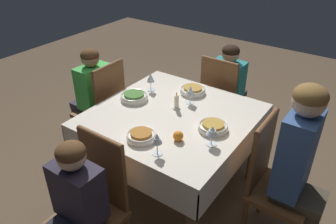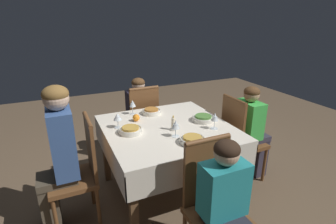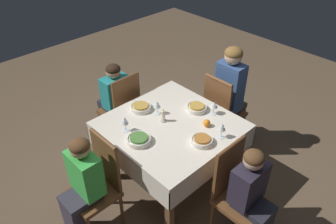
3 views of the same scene
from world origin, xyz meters
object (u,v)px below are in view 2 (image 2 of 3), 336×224
object	(u,v)px
person_adult_denim	(58,152)
bowl_east	(130,130)
person_child_dark	(138,112)
person_child_teal	(228,210)
chair_west	(239,137)
wine_glass_south	(132,104)
bowl_west	(203,118)
orange_fruit	(136,118)
dining_table	(167,136)
chair_north	(213,201)
chair_east	(80,169)
chair_south	(142,120)
person_child_green	(252,129)
wine_glass_north	(176,125)
bowl_north	(192,140)
candle_centerpiece	(173,125)
wine_glass_west	(215,118)
wine_glass_east	(118,117)
bowl_south	(151,111)

from	to	relation	value
person_adult_denim	bowl_east	distance (m)	0.61
person_child_dark	person_child_teal	xyz separation A→B (m)	(0.04, 1.96, 0.01)
chair_west	wine_glass_south	xyz separation A→B (m)	(1.01, -0.51, 0.35)
bowl_west	orange_fruit	size ratio (longest dim) A/B	3.15
dining_table	chair_north	world-z (taller)	chair_north
chair_west	wine_glass_south	bearing A→B (deg)	62.94
chair_east	chair_south	xyz separation A→B (m)	(-0.83, -0.82, 0.00)
person_child_green	wine_glass_north	size ratio (longest dim) A/B	7.08
chair_north	bowl_north	bearing A→B (deg)	80.88
chair_south	bowl_east	size ratio (longest dim) A/B	4.61
chair_north	candle_centerpiece	xyz separation A→B (m)	(-0.04, -0.73, 0.29)
person_adult_denim	chair_north	bearing A→B (deg)	49.39
chair_east	wine_glass_north	bearing A→B (deg)	75.16
chair_west	wine_glass_west	xyz separation A→B (m)	(0.44, 0.16, 0.35)
person_child_dark	wine_glass_south	bearing A→B (deg)	67.49
person_adult_denim	wine_glass_north	distance (m)	0.97
chair_north	wine_glass_west	size ratio (longest dim) A/B	6.16
person_child_dark	candle_centerpiece	size ratio (longest dim) A/B	7.20
person_child_teal	wine_glass_north	size ratio (longest dim) A/B	6.92
chair_west	bowl_east	world-z (taller)	chair_west
person_child_green	candle_centerpiece	distance (m)	0.98
candle_centerpiece	wine_glass_east	bearing A→B (deg)	-29.83
chair_east	bowl_west	bearing A→B (deg)	89.91
person_adult_denim	bowl_south	distance (m)	1.03
chair_east	person_child_green	distance (m)	1.78
chair_north	candle_centerpiece	distance (m)	0.79
chair_east	candle_centerpiece	world-z (taller)	chair_east
chair_west	person_child_teal	world-z (taller)	person_child_teal
chair_east	wine_glass_east	xyz separation A→B (m)	(-0.39, -0.18, 0.34)
person_child_green	bowl_east	bearing A→B (deg)	86.68
chair_west	bowl_north	bearing A→B (deg)	112.66
wine_glass_south	person_child_green	bearing A→B (deg)	156.25
person_child_teal	person_child_dark	bearing A→B (deg)	88.78
bowl_east	orange_fruit	distance (m)	0.27
orange_fruit	candle_centerpiece	bearing A→B (deg)	125.29
dining_table	person_child_green	xyz separation A→B (m)	(-0.97, 0.06, -0.08)
chair_north	person_adult_denim	bearing A→B (deg)	139.39
person_child_dark	bowl_north	world-z (taller)	person_child_dark
chair_west	chair_south	distance (m)	1.18
wine_glass_west	wine_glass_east	bearing A→B (deg)	-25.97
person_child_green	wine_glass_south	world-z (taller)	person_child_green
dining_table	wine_glass_east	distance (m)	0.50
person_child_green	person_child_dark	size ratio (longest dim) A/B	1.03
chair_north	bowl_north	distance (m)	0.51
person_child_dark	orange_fruit	xyz separation A→B (m)	(0.25, 0.72, 0.23)
bowl_west	wine_glass_west	bearing A→B (deg)	87.13
chair_north	bowl_south	bearing A→B (deg)	89.73
chair_north	bowl_west	world-z (taller)	chair_north
chair_south	wine_glass_north	bearing A→B (deg)	87.51
person_child_green	orange_fruit	bearing A→B (deg)	75.06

